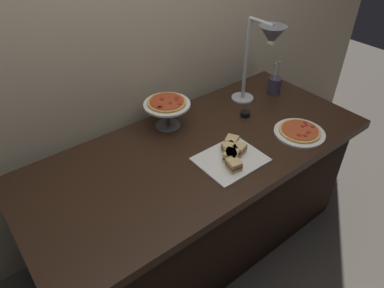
{
  "coord_description": "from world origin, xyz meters",
  "views": [
    {
      "loc": [
        -0.93,
        -1.12,
        1.9
      ],
      "look_at": [
        -0.06,
        0.0,
        0.81
      ],
      "focal_mm": 32.63,
      "sensor_mm": 36.0,
      "label": 1
    }
  ],
  "objects": [
    {
      "name": "ground_plane",
      "position": [
        0.0,
        0.0,
        0.0
      ],
      "size": [
        8.0,
        8.0,
        0.0
      ],
      "primitive_type": "plane",
      "color": "#38332D"
    },
    {
      "name": "back_wall",
      "position": [
        0.0,
        0.5,
        1.2
      ],
      "size": [
        4.4,
        0.04,
        2.4
      ],
      "primitive_type": "cube",
      "color": "#C6B593",
      "rests_on": "ground_plane"
    },
    {
      "name": "buffet_table",
      "position": [
        0.0,
        0.0,
        0.39
      ],
      "size": [
        1.9,
        0.84,
        0.76
      ],
      "color": "black",
      "rests_on": "ground_plane"
    },
    {
      "name": "heat_lamp",
      "position": [
        0.54,
        0.09,
        1.17
      ],
      "size": [
        0.15,
        0.31,
        0.52
      ],
      "color": "#B7BABF",
      "rests_on": "buffet_table"
    },
    {
      "name": "pizza_plate_front",
      "position": [
        0.51,
        -0.24,
        0.77
      ],
      "size": [
        0.28,
        0.28,
        0.03
      ],
      "color": "white",
      "rests_on": "buffet_table"
    },
    {
      "name": "pizza_plate_center",
      "position": [
        -0.02,
        0.27,
        0.89
      ],
      "size": [
        0.26,
        0.26,
        0.17
      ],
      "color": "#595B60",
      "rests_on": "buffet_table"
    },
    {
      "name": "sandwich_platter",
      "position": [
        0.06,
        -0.17,
        0.78
      ],
      "size": [
        0.33,
        0.27,
        0.06
      ],
      "color": "white",
      "rests_on": "buffet_table"
    },
    {
      "name": "sauce_cup_near",
      "position": [
        0.4,
        0.07,
        0.78
      ],
      "size": [
        0.06,
        0.06,
        0.03
      ],
      "color": "black",
      "rests_on": "buffet_table"
    },
    {
      "name": "utensil_holder",
      "position": [
        0.75,
        0.16,
        0.82
      ],
      "size": [
        0.08,
        0.08,
        0.23
      ],
      "color": "#383347",
      "rests_on": "buffet_table"
    }
  ]
}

